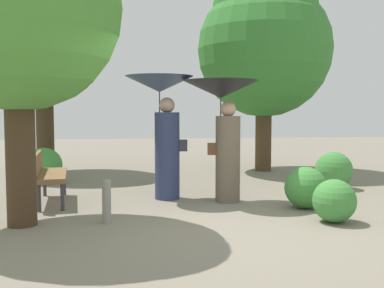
% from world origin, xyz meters
% --- Properties ---
extents(ground_plane, '(40.00, 40.00, 0.00)m').
position_xyz_m(ground_plane, '(0.00, 0.00, 0.00)').
color(ground_plane, gray).
extents(person_left, '(1.17, 1.17, 2.12)m').
position_xyz_m(person_left, '(-0.57, 2.11, 1.46)').
color(person_left, navy).
rests_on(person_left, ground).
extents(person_right, '(1.27, 1.27, 2.03)m').
position_xyz_m(person_right, '(0.42, 1.73, 1.48)').
color(person_right, '#6B5B4C').
rests_on(person_right, ground).
extents(park_bench, '(0.68, 1.55, 0.83)m').
position_xyz_m(park_bench, '(-2.49, 1.97, 0.51)').
color(park_bench, '#38383D').
rests_on(park_bench, ground).
extents(tree_near_left, '(2.98, 2.98, 5.22)m').
position_xyz_m(tree_near_left, '(-3.25, 5.79, 3.44)').
color(tree_near_left, '#42301E').
rests_on(tree_near_left, ground).
extents(tree_near_right, '(3.39, 3.39, 5.25)m').
position_xyz_m(tree_near_right, '(2.22, 5.56, 3.34)').
color(tree_near_right, '#4C3823').
rests_on(tree_near_right, ground).
extents(bush_path_left, '(0.76, 0.76, 0.76)m').
position_xyz_m(bush_path_left, '(-2.96, 4.11, 0.38)').
color(bush_path_left, '#428C3D').
rests_on(bush_path_left, ground).
extents(bush_path_right, '(0.73, 0.73, 0.73)m').
position_xyz_m(bush_path_right, '(2.82, 2.72, 0.36)').
color(bush_path_right, '#428C3D').
rests_on(bush_path_right, ground).
extents(bush_behind_bench, '(0.65, 0.65, 0.65)m').
position_xyz_m(bush_behind_bench, '(1.59, 1.04, 0.33)').
color(bush_behind_bench, '#428C3D').
rests_on(bush_behind_bench, ground).
extents(bush_far_side, '(0.59, 0.59, 0.59)m').
position_xyz_m(bush_far_side, '(1.65, 0.13, 0.30)').
color(bush_far_side, '#428C3D').
rests_on(bush_far_side, ground).
extents(path_marker_post, '(0.12, 0.12, 0.59)m').
position_xyz_m(path_marker_post, '(-1.44, 0.47, 0.30)').
color(path_marker_post, gray).
rests_on(path_marker_post, ground).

